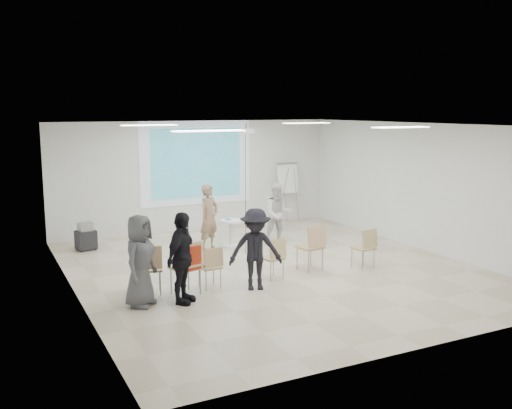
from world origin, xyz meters
name	(u,v)px	position (x,y,z in m)	size (l,w,h in m)	color
floor	(273,271)	(0.00, 0.00, -0.05)	(8.00, 9.00, 0.10)	beige
ceiling	(274,123)	(0.00, 0.00, 3.05)	(8.00, 9.00, 0.10)	white
wall_back	(196,175)	(0.00, 4.55, 1.50)	(8.00, 0.10, 3.00)	silver
wall_left	(69,214)	(-4.05, 0.00, 1.50)	(0.10, 9.00, 3.00)	silver
wall_right	(424,187)	(4.05, 0.00, 1.50)	(0.10, 9.00, 3.00)	silver
projection_halo	(196,163)	(0.00, 4.49, 1.85)	(3.20, 0.01, 2.30)	silver
projection_image	(197,163)	(0.00, 4.47, 1.85)	(2.60, 0.01, 1.90)	teal
pedestal_table	(231,231)	(0.00, 2.16, 0.38)	(0.69, 0.69, 0.68)	white
player_left	(209,213)	(-0.61, 2.06, 0.90)	(0.65, 0.44, 1.79)	#94775B
player_right	(278,210)	(1.20, 1.97, 0.84)	(0.81, 0.64, 1.67)	white
controller_left	(212,199)	(-0.43, 2.31, 1.18)	(0.04, 0.11, 0.04)	white
controller_right	(267,198)	(1.02, 2.22, 1.13)	(0.04, 0.13, 0.04)	silver
chair_far_left	(150,265)	(-2.79, -0.52, 0.55)	(0.53, 0.56, 0.93)	tan
chair_left_mid	(188,264)	(-2.18, -0.86, 0.59)	(0.58, 0.60, 1.00)	tan
chair_left_inner	(211,264)	(-1.66, -0.67, 0.47)	(0.40, 0.43, 0.80)	tan
chair_center	(274,255)	(-0.32, -0.67, 0.49)	(0.45, 0.48, 0.83)	tan
chair_right_inner	(313,244)	(0.65, -0.52, 0.58)	(0.53, 0.56, 0.98)	tan
chair_right_far	(366,245)	(1.74, -0.87, 0.51)	(0.44, 0.47, 0.86)	tan
red_jacket	(189,259)	(-2.20, -1.00, 0.72)	(0.45, 0.10, 0.43)	#AF2F15
laptop	(209,265)	(-1.67, -0.59, 0.43)	(0.29, 0.21, 0.02)	black
audience_left	(182,252)	(-2.41, -1.20, 0.92)	(1.07, 0.64, 1.84)	black
audience_mid	(255,244)	(-0.94, -1.07, 0.87)	(1.12, 0.61, 1.73)	black
audience_outer	(140,255)	(-3.09, -1.01, 0.89)	(0.87, 0.57, 1.78)	#545559
flipchart_easel	(288,178)	(2.75, 4.23, 1.30)	(0.77, 0.57, 1.77)	#909398
av_cart	(86,237)	(-3.23, 3.40, 0.31)	(0.50, 0.44, 0.66)	black
ceiling_projector	(246,137)	(0.10, 1.49, 2.69)	(0.30, 0.25, 3.00)	white
fluor_panel_nw	(149,125)	(-2.00, 2.00, 2.97)	(1.20, 0.30, 0.02)	white
fluor_panel_ne	(307,123)	(2.00, 2.00, 2.97)	(1.20, 0.30, 0.02)	white
fluor_panel_sw	(209,131)	(-2.00, -1.50, 2.97)	(1.20, 0.30, 0.02)	white
fluor_panel_se	(401,127)	(2.00, -1.50, 2.97)	(1.20, 0.30, 0.02)	white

